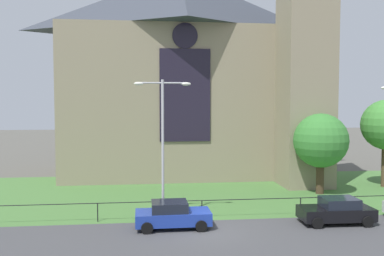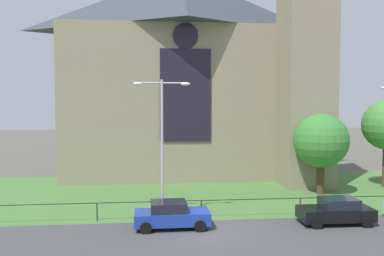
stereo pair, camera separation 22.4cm
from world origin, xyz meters
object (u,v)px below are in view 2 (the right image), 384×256
church_building (188,70)px  streetlamp_near (162,132)px  tree_right_near (321,141)px  parked_car_black (336,211)px  parked_car_blue (171,215)px

church_building → streetlamp_near: size_ratio=3.09×
streetlamp_near → tree_right_near: bearing=25.4°
streetlamp_near → parked_car_black: streetlamp_near is taller
parked_car_blue → parked_car_black: 9.60m
streetlamp_near → parked_car_blue: 4.89m
church_building → streetlamp_near: bearing=-100.8°
streetlamp_near → parked_car_blue: size_ratio=1.99×
streetlamp_near → parked_car_blue: bearing=-74.7°
streetlamp_near → parked_car_blue: streetlamp_near is taller
church_building → tree_right_near: size_ratio=4.16×
tree_right_near → parked_car_black: size_ratio=1.48×
tree_right_near → parked_car_blue: 14.51m
church_building → parked_car_blue: 20.64m
church_building → tree_right_near: (9.26, -10.60, -6.16)m
church_building → parked_car_blue: (-2.69, -18.11, -9.53)m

